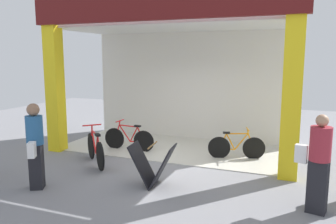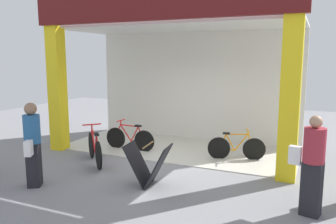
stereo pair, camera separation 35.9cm
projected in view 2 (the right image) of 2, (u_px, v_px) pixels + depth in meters
name	position (u px, v px, depth m)	size (l,w,h in m)	color
ground_plane	(157.00, 162.00, 8.39)	(20.85, 20.85, 0.00)	gray
shop_facade	(180.00, 69.00, 9.38)	(6.63, 3.05, 4.15)	beige
bicycle_inside_0	(130.00, 138.00, 9.45)	(1.50, 0.41, 0.83)	black
bicycle_inside_1	(236.00, 147.00, 8.54)	(1.38, 0.51, 0.79)	black
bicycle_parked_0	(95.00, 148.00, 8.25)	(1.23, 1.20, 0.92)	black
sandwich_board_sign	(148.00, 165.00, 6.80)	(0.94, 0.67, 0.86)	black
pedestrian_2	(32.00, 144.00, 6.68)	(0.47, 0.58, 1.69)	black
pedestrian_3	(312.00, 164.00, 5.45)	(0.59, 0.40, 1.65)	black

